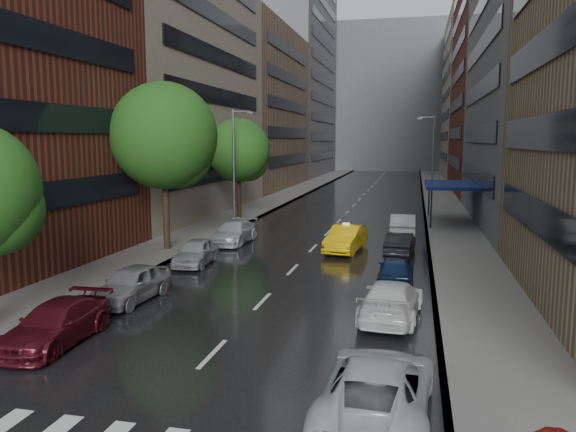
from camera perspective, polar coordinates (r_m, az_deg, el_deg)
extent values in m
plane|color=gray|center=(15.23, -13.23, -18.90)|extent=(220.00, 220.00, 0.00)
cube|color=black|center=(62.85, 7.10, 1.51)|extent=(14.00, 140.00, 0.01)
cube|color=gray|center=(64.34, -0.90, 1.77)|extent=(4.00, 140.00, 0.15)
cube|color=gray|center=(62.60, 15.33, 1.33)|extent=(4.00, 140.00, 0.15)
cube|color=gray|center=(53.60, -11.31, 18.60)|extent=(8.00, 28.00, 34.00)
cube|color=#937A5B|center=(79.17, -2.77, 10.80)|extent=(8.00, 28.00, 22.00)
cube|color=slate|center=(108.95, 1.56, 14.19)|extent=(8.00, 32.00, 38.00)
cube|color=slate|center=(49.26, 23.72, 13.20)|extent=(8.00, 28.00, 24.00)
cube|color=maroon|center=(77.50, 19.97, 15.63)|extent=(8.00, 28.00, 36.00)
cube|color=gray|center=(106.79, 17.87, 11.27)|extent=(8.00, 32.00, 28.00)
cube|color=slate|center=(130.65, 10.27, 11.68)|extent=(40.00, 14.00, 32.00)
cylinder|color=#382619|center=(34.92, -12.29, 1.04)|extent=(0.40, 0.40, 5.61)
sphere|color=#1E5116|center=(34.69, -12.49, 7.96)|extent=(6.42, 6.42, 6.42)
cylinder|color=#382619|center=(48.39, -5.02, 2.49)|extent=(0.40, 0.40, 4.73)
sphere|color=#1E5116|center=(48.20, -5.07, 6.69)|extent=(5.40, 5.40, 5.40)
imported|color=yellow|center=(34.39, 5.90, -2.30)|extent=(2.31, 5.06, 1.61)
imported|color=#4C0F18|center=(20.54, -22.53, -10.09)|extent=(2.07, 4.83, 1.39)
imported|color=gray|center=(24.71, -15.63, -6.65)|extent=(2.07, 4.54, 1.51)
imported|color=#A1A0A6|center=(31.03, -9.35, -3.63)|extent=(1.96, 4.29, 1.43)
imported|color=silver|center=(37.14, -5.51, -1.66)|extent=(2.16, 5.06, 1.46)
imported|color=silver|center=(14.48, 9.07, -16.85)|extent=(2.84, 5.71, 1.55)
imported|color=white|center=(21.89, 10.45, -8.39)|extent=(2.52, 5.29, 1.49)
imported|color=#0E2041|center=(26.88, 10.91, -5.47)|extent=(1.64, 4.09, 1.39)
imported|color=black|center=(33.74, 11.32, -2.80)|extent=(1.79, 4.31, 1.39)
imported|color=#A9A9AE|center=(40.49, 11.59, -0.90)|extent=(1.76, 4.89, 1.60)
cylinder|color=gray|center=(44.47, -5.53, 4.97)|extent=(0.18, 0.18, 9.00)
cube|color=gray|center=(44.05, -3.84, 10.43)|extent=(0.50, 0.22, 0.16)
cylinder|color=gray|center=(57.24, 14.50, 5.38)|extent=(0.18, 0.18, 9.00)
cube|color=gray|center=(57.21, 13.22, 9.63)|extent=(0.50, 0.22, 0.16)
cube|color=navy|center=(47.40, 16.22, 3.05)|extent=(4.00, 8.00, 0.25)
cylinder|color=black|center=(43.70, 14.34, 0.77)|extent=(0.12, 0.12, 3.00)
cylinder|color=black|center=(51.25, 14.13, 1.77)|extent=(0.12, 0.12, 3.00)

